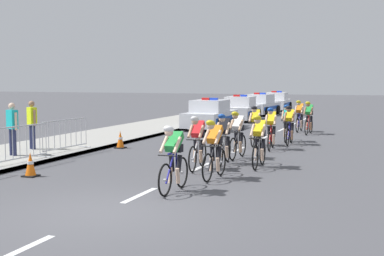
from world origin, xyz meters
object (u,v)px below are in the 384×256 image
object	(u,v)px
cyclist_fifth	(224,138)
police_car_nearest	(210,115)
cyclist_fourth	(259,140)
cyclist_twelfth	(309,117)
cyclist_eighth	(287,122)
police_car_third	(260,105)
cyclist_third	(198,142)
crowd_barrier_middle	(20,144)
cyclist_second	(214,148)
crowd_barrier_rear	(66,135)
spectator_closest	(32,121)
cyclist_eleventh	(299,115)
cyclist_lead	(173,157)
cyclist_ninth	(255,125)
traffic_cone_mid	(30,165)
spectator_middle	(12,125)
cyclist_tenth	(290,125)
police_car_second	(240,109)
police_car_furthest	(277,102)
cyclist_seventh	(271,128)
traffic_cone_far	(120,140)

from	to	relation	value
cyclist_fifth	police_car_nearest	distance (m)	11.45
cyclist_fourth	cyclist_twelfth	bearing A→B (deg)	90.01
cyclist_eighth	police_car_third	world-z (taller)	police_car_third
cyclist_third	crowd_barrier_middle	size ratio (longest dim) A/B	0.74
cyclist_second	crowd_barrier_rear	distance (m)	6.54
spectator_closest	police_car_nearest	bearing A→B (deg)	74.61
cyclist_second	cyclist_eleventh	bearing A→B (deg)	89.73
cyclist_lead	cyclist_fifth	distance (m)	4.12
cyclist_ninth	cyclist_eleventh	world-z (taller)	same
cyclist_eleventh	cyclist_twelfth	world-z (taller)	same
cyclist_fourth	traffic_cone_mid	bearing A→B (deg)	-146.44
cyclist_lead	cyclist_fourth	size ratio (longest dim) A/B	1.00
spectator_middle	crowd_barrier_rear	bearing A→B (deg)	58.37
cyclist_tenth	police_car_second	size ratio (longest dim) A/B	0.38
crowd_barrier_middle	cyclist_tenth	bearing A→B (deg)	50.60
crowd_barrier_rear	traffic_cone_mid	bearing A→B (deg)	-68.52
police_car_nearest	crowd_barrier_middle	distance (m)	13.22
cyclist_third	crowd_barrier_rear	xyz separation A→B (m)	(-5.20, 1.24, -0.14)
cyclist_third	cyclist_eighth	bearing A→B (deg)	81.41
spectator_closest	spectator_middle	size ratio (longest dim) A/B	1.00
police_car_third	crowd_barrier_middle	xyz separation A→B (m)	(-1.42, -24.24, -0.03)
cyclist_third	crowd_barrier_rear	bearing A→B (deg)	166.56
cyclist_second	cyclist_third	world-z (taller)	same
crowd_barrier_middle	police_car_nearest	bearing A→B (deg)	83.82
spectator_middle	police_car_furthest	bearing A→B (deg)	85.05
cyclist_seventh	police_car_second	size ratio (longest dim) A/B	0.38
police_car_second	spectator_middle	bearing A→B (deg)	-97.99
cyclist_fifth	traffic_cone_far	world-z (taller)	cyclist_fifth
cyclist_fourth	cyclist_tenth	xyz separation A→B (m)	(-0.13, 5.63, 0.00)
cyclist_seventh	cyclist_eleventh	size ratio (longest dim) A/B	1.00
cyclist_seventh	cyclist_eleventh	distance (m)	6.96
cyclist_eleventh	crowd_barrier_middle	bearing A→B (deg)	-114.46
cyclist_ninth	cyclist_twelfth	xyz separation A→B (m)	(1.32, 4.91, 0.00)
cyclist_lead	cyclist_fourth	world-z (taller)	same
cyclist_lead	police_car_nearest	xyz separation A→B (m)	(-4.13, 14.82, -0.11)
police_car_furthest	traffic_cone_far	xyz separation A→B (m)	(-0.62, -25.49, -0.37)
cyclist_lead	spectator_middle	size ratio (longest dim) A/B	1.03
cyclist_seventh	crowd_barrier_rear	bearing A→B (deg)	-149.75
cyclist_third	police_car_furthest	world-z (taller)	police_car_furthest
cyclist_fourth	police_car_nearest	xyz separation A→B (m)	(-5.16, 10.92, -0.11)
cyclist_seventh	cyclist_twelfth	world-z (taller)	same
cyclist_second	cyclist_ninth	world-z (taller)	same
cyclist_ninth	police_car_nearest	distance (m)	7.10
cyclist_lead	cyclist_third	world-z (taller)	same
cyclist_eighth	police_car_furthest	size ratio (longest dim) A/B	0.39
cyclist_third	police_car_furthest	bearing A→B (deg)	97.16
crowd_barrier_middle	traffic_cone_far	size ratio (longest dim) A/B	3.63
police_car_nearest	police_car_second	world-z (taller)	same
police_car_third	crowd_barrier_rear	world-z (taller)	police_car_third
police_car_nearest	traffic_cone_far	size ratio (longest dim) A/B	6.92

